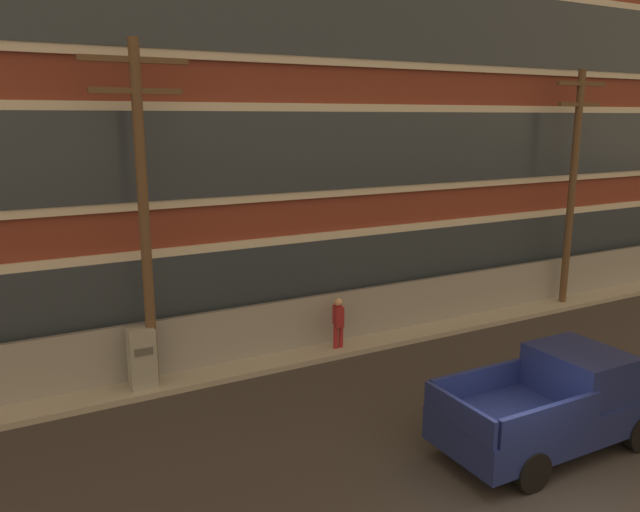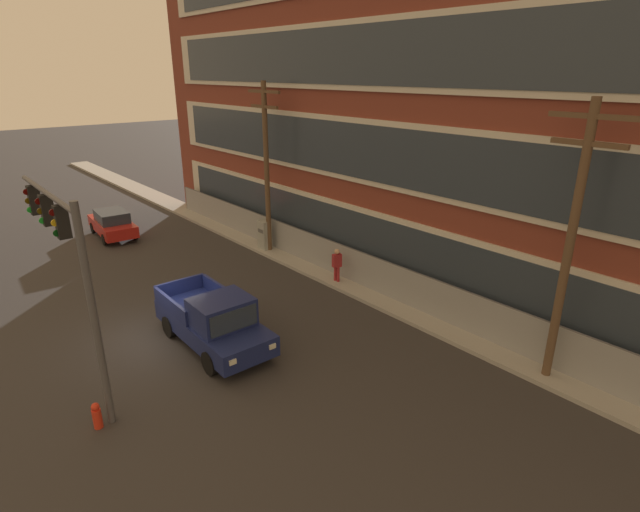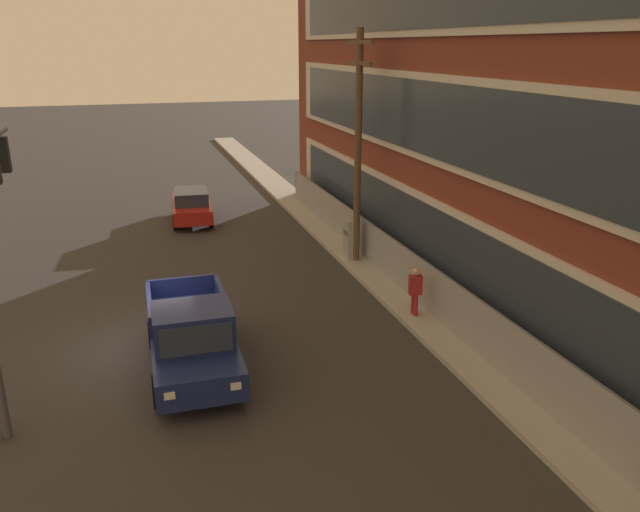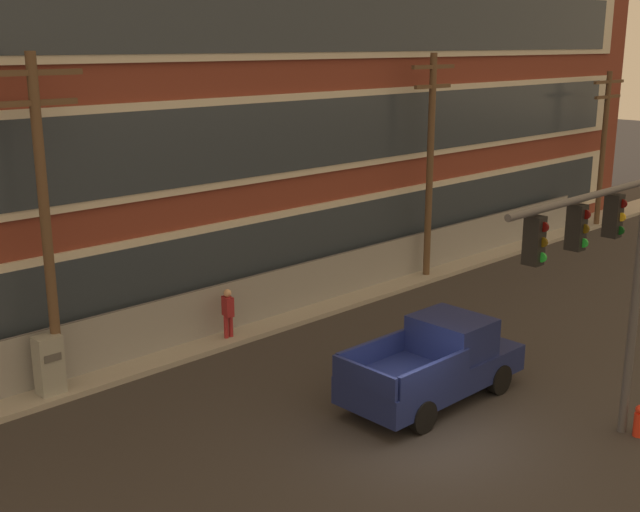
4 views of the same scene
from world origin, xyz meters
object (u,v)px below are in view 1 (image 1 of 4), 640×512
at_px(utility_pole_midblock, 573,180).
at_px(pedestrian_near_cabinet, 338,322).
at_px(pickup_truck_navy, 557,404).
at_px(electrical_cabinet, 142,361).
at_px(utility_pole_near_corner, 143,204).

distance_m(utility_pole_midblock, pedestrian_near_cabinet, 10.46).
distance_m(pickup_truck_navy, electrical_cabinet, 9.88).
distance_m(utility_pole_near_corner, electrical_cabinet, 3.98).
distance_m(utility_pole_near_corner, utility_pole_midblock, 15.25).
distance_m(pickup_truck_navy, utility_pole_near_corner, 10.48).
height_order(pickup_truck_navy, electrical_cabinet, pickup_truck_navy).
bearing_deg(pedestrian_near_cabinet, utility_pole_near_corner, 178.95).
height_order(utility_pole_midblock, electrical_cabinet, utility_pole_midblock).
distance_m(pickup_truck_navy, pedestrian_near_cabinet, 7.02).
xyz_separation_m(pickup_truck_navy, electrical_cabinet, (-7.06, 6.91, -0.11)).
distance_m(utility_pole_midblock, electrical_cabinet, 16.00).
xyz_separation_m(utility_pole_near_corner, pedestrian_near_cabinet, (5.47, -0.10, -3.85)).
xyz_separation_m(electrical_cabinet, pedestrian_near_cabinet, (5.76, -0.01, 0.12)).
xyz_separation_m(pickup_truck_navy, utility_pole_midblock, (8.47, 6.98, 3.74)).
height_order(pickup_truck_navy, pedestrian_near_cabinet, pickup_truck_navy).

